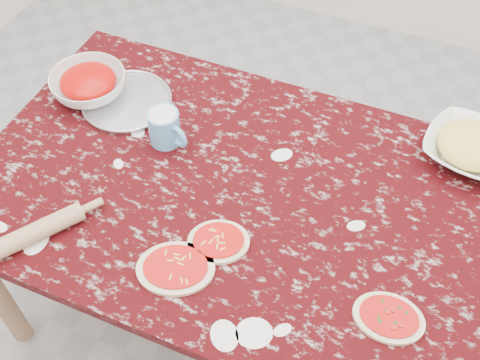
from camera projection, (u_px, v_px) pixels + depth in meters
name	position (u px, v px, depth m)	size (l,w,h in m)	color
ground	(240.00, 308.00, 2.29)	(4.00, 4.00, 0.00)	gray
worktable	(240.00, 208.00, 1.77)	(1.60, 1.00, 0.75)	black
pizza_tray	(127.00, 102.00, 1.94)	(0.29, 0.29, 0.01)	#B2B2B7
sauce_bowl	(89.00, 85.00, 1.94)	(0.25, 0.25, 0.08)	white
cheese_bowl	(470.00, 150.00, 1.77)	(0.27, 0.27, 0.07)	white
flour_mug	(165.00, 128.00, 1.79)	(0.14, 0.10, 0.11)	#5CA2DD
pizza_left	(176.00, 268.00, 1.53)	(0.26, 0.23, 0.02)	beige
pizza_mid	(219.00, 241.00, 1.59)	(0.21, 0.20, 0.02)	beige
pizza_right	(389.00, 318.00, 1.44)	(0.19, 0.15, 0.02)	beige
rolling_pin	(36.00, 232.00, 1.58)	(0.05, 0.05, 0.27)	tan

